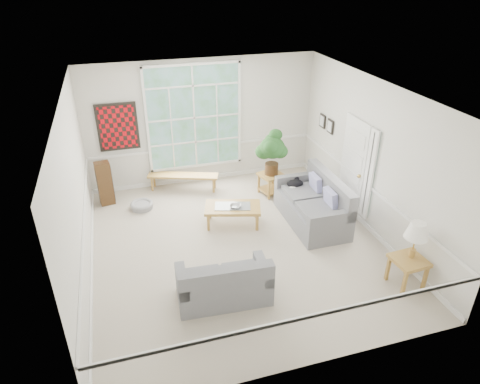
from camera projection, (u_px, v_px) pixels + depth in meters
name	position (u px, v px, depth m)	size (l,w,h in m)	color
floor	(238.00, 245.00, 8.36)	(5.50, 6.00, 0.01)	#ACA190
ceiling	(238.00, 93.00, 6.93)	(5.50, 6.00, 0.02)	white
wall_back	(203.00, 122.00, 10.17)	(5.50, 0.02, 3.00)	silver
wall_front	(308.00, 282.00, 5.11)	(5.50, 0.02, 3.00)	silver
wall_left	(76.00, 197.00, 6.95)	(0.02, 6.00, 3.00)	silver
wall_right	(373.00, 158.00, 8.33)	(0.02, 6.00, 3.00)	silver
window_back	(194.00, 118.00, 10.01)	(2.30, 0.08, 2.40)	white
entry_door	(353.00, 167.00, 9.04)	(0.08, 0.90, 2.10)	white
door_sidelight	(369.00, 175.00, 8.46)	(0.08, 0.26, 1.90)	white
wall_art	(118.00, 127.00, 9.59)	(0.90, 0.06, 1.10)	maroon
wall_frame_near	(330.00, 126.00, 9.77)	(0.04, 0.26, 0.32)	black
wall_frame_far	(322.00, 121.00, 10.11)	(0.04, 0.26, 0.32)	black
loveseat_right	(312.00, 201.00, 8.85)	(0.97, 1.88, 1.02)	slate
loveseat_front	(223.00, 278.00, 6.86)	(1.49, 0.77, 0.80)	slate
coffee_table	(233.00, 215.00, 8.92)	(1.14, 0.62, 0.43)	#A87C38
pewter_bowl	(235.00, 206.00, 8.76)	(0.27, 0.27, 0.07)	#97969B
window_bench	(183.00, 182.00, 10.29)	(1.67, 0.32, 0.39)	#A87C38
end_table	(271.00, 184.00, 10.07)	(0.52, 0.52, 0.52)	#A87C38
houseplant	(272.00, 153.00, 9.70)	(0.62, 0.62, 1.07)	#1E4A1C
side_table	(407.00, 272.00, 7.20)	(0.53, 0.53, 0.54)	#A87C38
table_lamp	(415.00, 240.00, 6.98)	(0.38, 0.38, 0.66)	silver
pet_bed	(142.00, 205.00, 9.55)	(0.50, 0.50, 0.15)	gray
floor_speaker	(105.00, 183.00, 9.54)	(0.32, 0.25, 1.02)	#412914
cat	(295.00, 183.00, 9.34)	(0.37, 0.26, 0.18)	black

